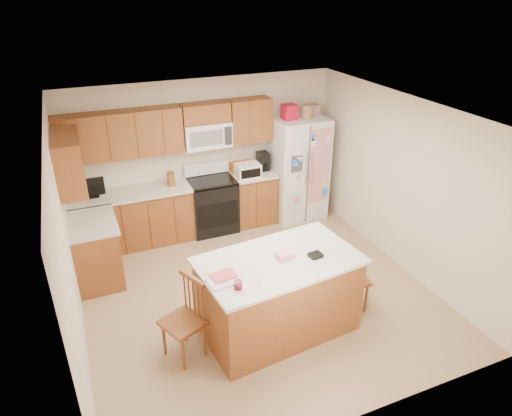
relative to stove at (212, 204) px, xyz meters
name	(u,v)px	position (x,y,z in m)	size (l,w,h in m)	color
ground	(256,291)	(0.00, -1.94, -0.47)	(4.50, 4.50, 0.00)	#886D55
room_shell	(256,198)	(0.00, -1.94, 0.97)	(4.60, 4.60, 2.52)	beige
cabinetry	(153,193)	(-0.98, -0.15, 0.44)	(3.36, 1.56, 2.15)	brown
stove	(212,204)	(0.00, 0.00, 0.00)	(0.76, 0.65, 1.13)	black
refrigerator	(298,167)	(1.57, -0.06, 0.45)	(0.90, 0.79, 2.04)	white
island	(278,295)	(-0.04, -2.72, 0.03)	(1.94, 1.26, 1.10)	brown
windsor_chair_left	(185,321)	(-1.18, -2.70, 0.00)	(0.55, 0.56, 1.00)	brown
windsor_chair_back	(261,272)	(0.02, -2.07, -0.06)	(0.45, 0.43, 0.87)	brown
windsor_chair_right	(350,278)	(1.00, -2.68, -0.04)	(0.42, 0.44, 0.93)	brown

